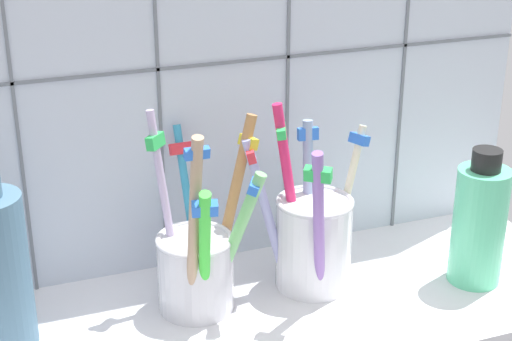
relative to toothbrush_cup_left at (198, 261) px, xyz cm
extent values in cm
cube|color=silver|center=(5.61, -2.41, -5.83)|extent=(64.00, 22.00, 2.00)
cube|color=silver|center=(5.61, 9.59, 15.67)|extent=(64.00, 2.00, 45.00)
cube|color=slate|center=(-13.59, 8.49, 15.67)|extent=(0.30, 0.20, 45.00)
cube|color=slate|center=(-0.79, 8.49, 15.67)|extent=(0.30, 0.20, 45.00)
cube|color=slate|center=(12.01, 8.49, 15.67)|extent=(0.30, 0.20, 45.00)
cube|color=slate|center=(24.81, 8.49, 15.67)|extent=(0.30, 0.20, 45.00)
cube|color=slate|center=(5.61, 8.49, 15.52)|extent=(64.00, 0.20, 0.30)
cylinder|color=silver|center=(-0.21, 0.17, -1.33)|extent=(6.83, 6.83, 6.98)
torus|color=silver|center=(-0.21, 0.17, 2.16)|extent=(6.99, 6.99, 0.50)
cylinder|color=silver|center=(-2.21, 1.90, 4.65)|extent=(2.66, 2.59, 18.23)
cube|color=green|center=(-2.76, 2.42, 10.97)|extent=(2.04, 2.07, 1.27)
cylinder|color=#BD824A|center=(3.80, 1.72, 3.96)|extent=(5.67, 2.38, 17.04)
cube|color=yellow|center=(5.31, 2.12, 9.90)|extent=(1.52, 2.20, 1.18)
cylinder|color=tan|center=(-1.33, -3.73, 4.79)|extent=(1.00, 5.11, 18.65)
cube|color=blue|center=(-1.35, -5.43, 12.58)|extent=(1.98, 0.83, 0.98)
cylinder|color=#3FDF3C|center=(-0.46, -3.74, 2.53)|extent=(2.36, 6.45, 14.27)
cube|color=blue|center=(-0.90, -5.67, 7.89)|extent=(2.30, 1.66, 1.40)
cylinder|color=#3494BD|center=(0.67, 4.84, 2.91)|extent=(0.96, 6.64, 14.96)
cube|color=#E5333F|center=(0.60, 6.85, 8.22)|extent=(2.06, 1.16, 1.29)
cylinder|color=#7DCD7B|center=(2.83, -1.71, 2.21)|extent=(5.63, 3.61, 13.63)
cube|color=blue|center=(4.49, -2.57, 7.61)|extent=(1.95, 2.41, 1.05)
cylinder|color=white|center=(11.43, 0.17, -0.45)|extent=(7.13, 7.13, 8.75)
torus|color=silver|center=(11.43, 0.17, 3.92)|extent=(7.27, 7.27, 0.50)
cylinder|color=#A5A7DE|center=(7.08, 1.10, 2.95)|extent=(4.74, 2.16, 14.97)
cube|color=#E5333F|center=(5.66, 1.51, 8.95)|extent=(1.56, 2.47, 1.20)
cylinder|color=#F2EBC5|center=(15.03, 1.14, 2.83)|extent=(4.80, 2.54, 14.72)
cube|color=blue|center=(16.55, 1.77, 8.84)|extent=(1.74, 2.16, 1.16)
cylinder|color=#9065BB|center=(10.02, -3.80, 3.30)|extent=(3.37, 4.07, 15.66)
cube|color=green|center=(9.33, -4.73, 8.94)|extent=(2.53, 2.27, 1.31)
cylinder|color=#E5255F|center=(9.41, 1.23, 4.42)|extent=(3.68, 2.23, 17.83)
cube|color=green|center=(8.57, 1.58, 10.73)|extent=(1.82, 2.70, 0.97)
cylinder|color=#91A9CD|center=(11.63, 2.19, 3.26)|extent=(1.24, 2.44, 15.45)
cube|color=blue|center=(11.70, 2.74, 9.67)|extent=(2.01, 0.99, 1.21)
cylinder|color=#61DEA3|center=(26.40, -4.52, 0.95)|extent=(5.02, 5.02, 11.54)
cylinder|color=black|center=(26.40, -4.52, 7.72)|extent=(2.76, 2.76, 2.00)
camera|label=1|loc=(-17.23, -60.92, 35.38)|focal=56.49mm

